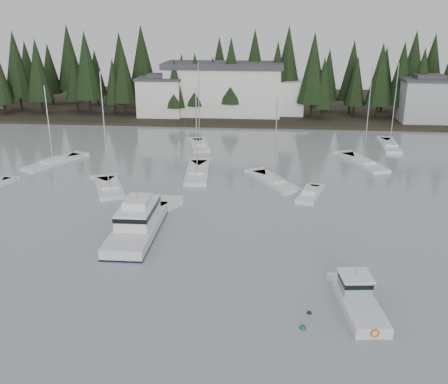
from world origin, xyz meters
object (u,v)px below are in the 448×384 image
object	(u,v)px
sailboat_6	(363,164)
runabout_1	(310,195)
harbor_inn	(233,89)
sailboat_2	(274,183)
house_east_a	(426,99)
sailboat_3	(390,147)
sailboat_1	(53,164)
lobster_boat_teal	(358,301)
cabin_cruiser_center	(138,225)
sailboat_8	(197,174)
sailboat_7	(200,146)
sailboat_9	(109,189)
house_west	(161,96)

from	to	relation	value
sailboat_6	runabout_1	size ratio (longest dim) A/B	2.17
harbor_inn	sailboat_2	size ratio (longest dim) A/B	2.53
house_east_a	sailboat_2	world-z (taller)	sailboat_2
sailboat_3	harbor_inn	bearing A→B (deg)	51.60
sailboat_3	sailboat_1	bearing A→B (deg)	109.60
house_east_a	lobster_boat_teal	xyz separation A→B (m)	(-24.04, -70.28, -4.42)
cabin_cruiser_center	runabout_1	size ratio (longest dim) A/B	1.86
sailboat_2	sailboat_8	size ratio (longest dim) A/B	0.95
harbor_inn	runabout_1	bearing A→B (deg)	-75.51
sailboat_1	runabout_1	size ratio (longest dim) A/B	1.75
house_east_a	sailboat_7	distance (m)	48.67
runabout_1	sailboat_2	bearing A→B (deg)	58.30
sailboat_6	sailboat_9	size ratio (longest dim) A/B	0.99
sailboat_7	lobster_boat_teal	bearing A→B (deg)	-171.84
lobster_boat_teal	sailboat_9	xyz separation A→B (m)	(-26.58, 24.31, -0.39)
sailboat_3	sailboat_9	distance (m)	47.04
house_west	sailboat_6	distance (m)	49.31
cabin_cruiser_center	lobster_boat_teal	size ratio (longest dim) A/B	1.69
sailboat_3	cabin_cruiser_center	bearing A→B (deg)	142.56
sailboat_8	sailboat_2	bearing A→B (deg)	-111.32
sailboat_2	sailboat_6	world-z (taller)	sailboat_6
house_west	sailboat_9	bearing A→B (deg)	-85.89
sailboat_8	harbor_inn	bearing A→B (deg)	-7.31
house_west	lobster_boat_teal	distance (m)	77.43
sailboat_7	runabout_1	world-z (taller)	sailboat_7
house_west	sailboat_8	distance (m)	41.97
cabin_cruiser_center	lobster_boat_teal	distance (m)	22.95
house_west	house_east_a	xyz separation A→B (m)	(54.00, -1.00, 0.25)
sailboat_8	sailboat_3	bearing A→B (deg)	-63.83
runabout_1	lobster_boat_teal	bearing A→B (deg)	-159.66
lobster_boat_teal	sailboat_9	world-z (taller)	sailboat_9
cabin_cruiser_center	runabout_1	bearing A→B (deg)	-56.26
sailboat_1	sailboat_9	world-z (taller)	sailboat_9
house_west	cabin_cruiser_center	bearing A→B (deg)	-80.17
harbor_inn	sailboat_8	bearing A→B (deg)	-92.21
sailboat_1	sailboat_2	world-z (taller)	sailboat_1
harbor_inn	sailboat_1	size ratio (longest dim) A/B	2.49
sailboat_1	runabout_1	world-z (taller)	sailboat_1
lobster_boat_teal	sailboat_8	distance (m)	35.83
sailboat_6	sailboat_9	distance (m)	36.52
lobster_boat_teal	sailboat_1	world-z (taller)	sailboat_1
sailboat_2	runabout_1	size ratio (longest dim) A/B	1.72
house_west	cabin_cruiser_center	world-z (taller)	house_west
cabin_cruiser_center	sailboat_7	xyz separation A→B (m)	(1.30, 35.04, -0.73)
house_east_a	lobster_boat_teal	size ratio (longest dim) A/B	1.41
sailboat_3	house_west	bearing A→B (deg)	66.68
harbor_inn	sailboat_2	distance (m)	47.10
harbor_inn	lobster_boat_teal	world-z (taller)	harbor_inn
sailboat_7	sailboat_8	bearing A→B (deg)	173.54
lobster_boat_teal	sailboat_7	world-z (taller)	sailboat_7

